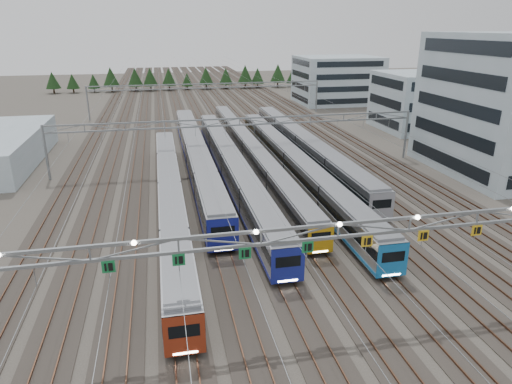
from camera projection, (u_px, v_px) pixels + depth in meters
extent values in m
plane|color=#47423A|center=(332.00, 317.00, 34.82)|extent=(400.00, 400.00, 0.00)
cube|color=#2D2823|center=(202.00, 106.00, 126.70)|extent=(54.00, 260.00, 0.08)
cube|color=brown|center=(107.00, 109.00, 121.69)|extent=(0.08, 260.00, 0.16)
cube|color=brown|center=(290.00, 102.00, 131.63)|extent=(0.08, 260.00, 0.16)
cube|color=brown|center=(200.00, 106.00, 126.52)|extent=(0.08, 260.00, 0.16)
cube|color=brown|center=(205.00, 105.00, 126.80)|extent=(0.08, 260.00, 0.16)
cube|color=black|center=(171.00, 207.00, 54.84)|extent=(2.30, 52.90, 0.35)
cube|color=#ACAFB4|center=(170.00, 194.00, 54.26)|extent=(2.71, 53.98, 3.05)
cube|color=black|center=(170.00, 191.00, 54.14)|extent=(2.77, 53.71, 0.92)
cube|color=maroon|center=(171.00, 204.00, 54.70)|extent=(2.76, 53.71, 0.34)
cube|color=slate|center=(169.00, 181.00, 53.71)|extent=(2.44, 52.90, 0.24)
cube|color=maroon|center=(184.00, 335.00, 29.51)|extent=(2.73, 0.12, 3.05)
cube|color=black|center=(184.00, 331.00, 29.35)|extent=(2.03, 0.10, 0.92)
cube|color=white|center=(186.00, 353.00, 29.91)|extent=(1.62, 0.06, 0.15)
cube|color=black|center=(197.00, 166.00, 70.83)|extent=(2.57, 57.81, 0.39)
cube|color=#ACAFB4|center=(196.00, 155.00, 70.18)|extent=(3.03, 58.99, 3.41)
cube|color=black|center=(196.00, 152.00, 70.04)|extent=(3.09, 58.69, 1.03)
cube|color=navy|center=(196.00, 163.00, 70.67)|extent=(3.08, 58.69, 0.38)
cube|color=slate|center=(196.00, 143.00, 69.56)|extent=(2.73, 57.81, 0.27)
cube|color=navy|center=(223.00, 235.00, 43.12)|extent=(3.05, 0.12, 3.41)
cube|color=black|center=(223.00, 231.00, 42.96)|extent=(2.27, 0.10, 1.03)
cube|color=white|center=(223.00, 250.00, 43.58)|extent=(1.82, 0.06, 0.16)
cube|color=black|center=(231.00, 176.00, 66.06)|extent=(2.44, 58.88, 0.37)
cube|color=#ACAFB4|center=(231.00, 165.00, 65.45)|extent=(2.87, 60.08, 3.23)
cube|color=black|center=(231.00, 162.00, 65.32)|extent=(2.93, 59.78, 0.98)
cube|color=navy|center=(231.00, 174.00, 65.92)|extent=(2.92, 59.78, 0.36)
cube|color=slate|center=(231.00, 153.00, 64.86)|extent=(2.59, 58.88, 0.26)
cube|color=navy|center=(288.00, 266.00, 37.89)|extent=(2.89, 0.12, 3.23)
cube|color=black|center=(288.00, 262.00, 37.73)|extent=(2.16, 0.10, 0.98)
cube|color=white|center=(288.00, 281.00, 38.32)|extent=(1.72, 0.06, 0.15)
cube|color=black|center=(250.00, 159.00, 75.01)|extent=(2.15, 67.15, 0.33)
cube|color=#ACAFB4|center=(250.00, 149.00, 74.47)|extent=(2.53, 68.52, 2.85)
cube|color=black|center=(250.00, 147.00, 74.35)|extent=(2.59, 68.18, 0.86)
cube|color=gold|center=(250.00, 156.00, 74.88)|extent=(2.58, 68.18, 0.32)
cube|color=slate|center=(250.00, 140.00, 73.95)|extent=(2.28, 67.15, 0.23)
cube|color=gold|center=(321.00, 240.00, 43.03)|extent=(2.55, 0.12, 2.85)
cube|color=black|center=(321.00, 236.00, 42.89)|extent=(1.90, 0.10, 0.86)
cube|color=white|center=(320.00, 252.00, 43.40)|extent=(1.52, 0.06, 0.14)
cube|color=black|center=(293.00, 174.00, 67.12)|extent=(2.37, 59.18, 0.36)
cube|color=#ACAFB4|center=(293.00, 163.00, 66.52)|extent=(2.79, 60.38, 3.14)
cube|color=black|center=(293.00, 160.00, 66.39)|extent=(2.85, 60.08, 0.95)
cube|color=#1B74C0|center=(293.00, 171.00, 66.98)|extent=(2.84, 60.08, 0.35)
cube|color=slate|center=(293.00, 152.00, 65.95)|extent=(2.51, 59.18, 0.25)
cube|color=#1B74C0|center=(393.00, 260.00, 38.83)|extent=(2.81, 0.12, 3.14)
cube|color=black|center=(393.00, 257.00, 38.67)|extent=(2.09, 0.10, 0.95)
cube|color=white|center=(391.00, 275.00, 39.24)|extent=(1.67, 0.06, 0.15)
cube|color=black|center=(303.00, 156.00, 76.28)|extent=(2.52, 55.02, 0.38)
cube|color=#ACAFB4|center=(304.00, 146.00, 75.65)|extent=(2.97, 56.14, 3.34)
cube|color=black|center=(304.00, 143.00, 75.51)|extent=(3.03, 55.86, 1.01)
cube|color=gray|center=(303.00, 154.00, 76.13)|extent=(3.02, 55.86, 0.37)
cube|color=slate|center=(304.00, 135.00, 75.04)|extent=(2.67, 55.02, 0.26)
cube|color=gray|center=(381.00, 207.00, 49.90)|extent=(2.99, 0.12, 3.34)
cube|color=black|center=(382.00, 204.00, 49.74)|extent=(2.23, 0.10, 1.01)
cube|color=white|center=(380.00, 220.00, 50.34)|extent=(1.78, 0.06, 0.16)
cube|color=gray|center=(338.00, 224.00, 32.15)|extent=(56.00, 0.22, 0.22)
cube|color=gray|center=(338.00, 237.00, 32.49)|extent=(56.00, 0.22, 0.22)
cube|color=#17763B|center=(108.00, 267.00, 29.48)|extent=(0.85, 0.06, 0.85)
cube|color=#17763B|center=(179.00, 260.00, 30.36)|extent=(0.85, 0.06, 0.85)
cube|color=#17763B|center=(245.00, 253.00, 31.24)|extent=(0.85, 0.06, 0.85)
cube|color=#17763B|center=(308.00, 247.00, 32.11)|extent=(0.85, 0.06, 0.85)
cube|color=gold|center=(367.00, 241.00, 32.99)|extent=(0.85, 0.06, 0.85)
cube|color=gold|center=(423.00, 236.00, 33.87)|extent=(0.85, 0.06, 0.85)
cube|color=gold|center=(477.00, 230.00, 34.75)|extent=(0.85, 0.06, 0.85)
cylinder|color=gray|center=(46.00, 153.00, 64.75)|extent=(0.36, 0.36, 8.00)
cylinder|color=gray|center=(406.00, 134.00, 75.67)|extent=(0.36, 0.36, 8.00)
cube|color=gray|center=(240.00, 118.00, 68.91)|extent=(56.00, 0.22, 0.22)
cube|color=gray|center=(240.00, 125.00, 69.25)|extent=(56.00, 0.22, 0.22)
cylinder|color=gray|center=(88.00, 103.00, 106.10)|extent=(0.36, 0.36, 8.00)
cylinder|color=gray|center=(317.00, 96.00, 117.02)|extent=(0.36, 0.36, 8.00)
cube|color=gray|center=(207.00, 84.00, 110.26)|extent=(56.00, 0.22, 0.22)
cube|color=gray|center=(207.00, 88.00, 110.60)|extent=(56.00, 0.22, 0.22)
cube|color=#A1B9C0|center=(509.00, 105.00, 66.74)|extent=(18.00, 22.00, 20.13)
cube|color=#A1B9C0|center=(415.00, 101.00, 96.39)|extent=(14.00, 16.00, 11.84)
cube|color=#A1B9C0|center=(337.00, 80.00, 130.27)|extent=(22.00, 18.00, 12.90)
cube|color=#A1B9C0|center=(5.00, 148.00, 72.92)|extent=(10.00, 30.00, 5.04)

